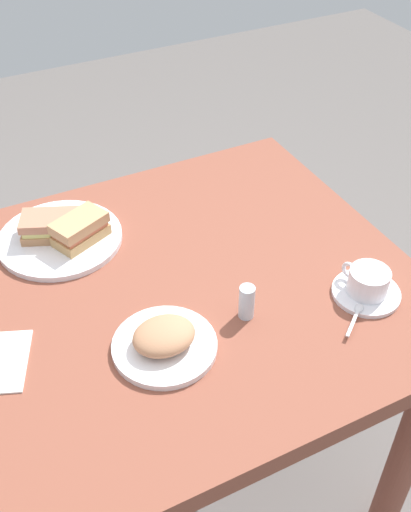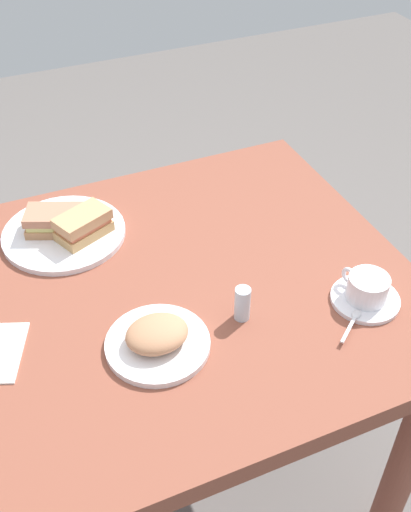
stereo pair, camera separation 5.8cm
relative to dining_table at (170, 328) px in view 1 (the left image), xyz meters
The scene contains 11 objects.
ground_plane 0.65m from the dining_table, ahead, with size 6.00×6.00×0.00m, color #645E5A.
dining_table is the anchor object (origin of this frame).
sandwich_plate 0.33m from the dining_table, 121.72° to the left, with size 0.29×0.29×0.01m, color white.
sandwich_front 0.36m from the dining_table, 122.47° to the left, with size 0.16×0.13×0.05m.
sandwich_back 0.30m from the dining_table, 117.87° to the left, with size 0.14×0.11×0.06m.
coffee_saucer 0.44m from the dining_table, 29.25° to the right, with size 0.14×0.14×0.01m, color white.
coffee_cup 0.45m from the dining_table, 29.10° to the right, with size 0.08×0.11×0.05m.
spoon 0.42m from the dining_table, 39.64° to the right, with size 0.09×0.07×0.01m.
side_plate 0.22m from the dining_table, 116.06° to the right, with size 0.20×0.20×0.01m, color white.
side_food_pile 0.23m from the dining_table, 116.06° to the right, with size 0.12×0.10×0.04m, color #B47C58.
salt_shaker 0.25m from the dining_table, 53.00° to the right, with size 0.03×0.03×0.08m, color silver.
Camera 1 is at (-0.35, -0.89, 1.68)m, focal length 43.16 mm.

